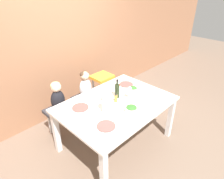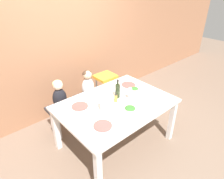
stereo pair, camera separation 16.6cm
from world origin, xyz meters
TOP-DOWN VIEW (x-y plane):
  - ground_plane at (0.00, 0.00)m, footprint 14.00×14.00m
  - wall_back at (0.00, 1.30)m, footprint 10.00×0.06m
  - dining_table at (0.00, 0.00)m, footprint 1.52×1.09m
  - chair_far_left at (-0.45, 0.77)m, footprint 0.40×0.36m
  - chair_far_center at (0.08, 0.77)m, footprint 0.40×0.36m
  - chair_right_highchair at (0.45, 0.77)m, footprint 0.34×0.31m
  - person_child_left at (-0.45, 0.77)m, footprint 0.22×0.17m
  - person_child_center at (0.08, 0.77)m, footprint 0.22×0.17m
  - wine_bottle at (0.12, 0.10)m, footprint 0.07×0.07m
  - paper_towel_roll at (-0.25, -0.06)m, footprint 0.10×0.10m
  - wine_glass_near at (0.22, -0.05)m, footprint 0.07×0.07m
  - wine_glass_far at (-0.10, 0.13)m, footprint 0.07×0.07m
  - salad_bowl_large at (-0.02, -0.28)m, footprint 0.16×0.16m
  - salad_bowl_small at (0.40, 0.03)m, footprint 0.13×0.13m
  - dinner_plate_front_left at (-0.44, -0.26)m, footprint 0.22×0.22m
  - dinner_plate_back_left at (-0.42, 0.26)m, footprint 0.22×0.22m
  - dinner_plate_back_right at (0.50, 0.26)m, footprint 0.22×0.22m
  - dinner_plate_front_right at (0.38, -0.25)m, footprint 0.22×0.22m
  - condiment_bottle_hot_sauce at (0.02, 0.03)m, footprint 0.04×0.04m

SIDE VIEW (x-z plane):
  - ground_plane at x=0.00m, z-range 0.00..0.00m
  - chair_far_left at x=-0.45m, z-range 0.15..0.61m
  - chair_far_center at x=0.08m, z-range 0.15..0.61m
  - chair_right_highchair at x=0.45m, z-range 0.19..0.92m
  - dining_table at x=0.00m, z-range 0.28..1.00m
  - person_child_left at x=-0.45m, z-range 0.46..0.93m
  - person_child_center at x=0.08m, z-range 0.46..0.93m
  - dinner_plate_front_left at x=-0.44m, z-range 0.72..0.74m
  - dinner_plate_back_left at x=-0.42m, z-range 0.72..0.74m
  - dinner_plate_back_right at x=0.50m, z-range 0.72..0.74m
  - dinner_plate_front_right at x=0.38m, z-range 0.72..0.74m
  - salad_bowl_large at x=-0.02m, z-range 0.72..0.81m
  - salad_bowl_small at x=0.40m, z-range 0.72..0.81m
  - condiment_bottle_hot_sauce at x=0.02m, z-range 0.72..0.85m
  - wine_bottle at x=0.12m, z-range 0.69..0.98m
  - paper_towel_roll at x=-0.25m, z-range 0.72..0.99m
  - wine_glass_near at x=0.22m, z-range 0.76..0.95m
  - wine_glass_far at x=-0.10m, z-range 0.76..0.95m
  - wall_back at x=0.00m, z-range 0.00..2.70m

